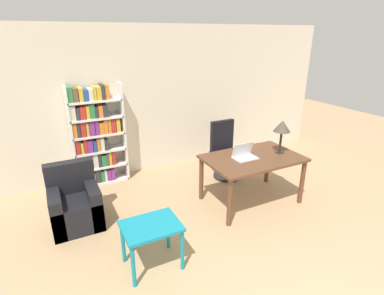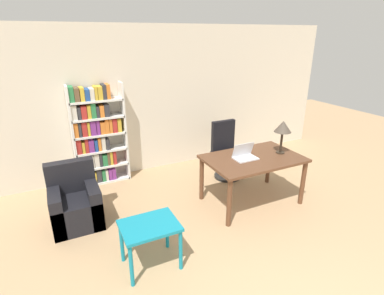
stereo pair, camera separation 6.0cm
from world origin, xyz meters
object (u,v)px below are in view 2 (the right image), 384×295
at_px(side_table_blue, 150,231).
at_px(armchair, 76,204).
at_px(laptop, 245,155).
at_px(bookshelf, 96,136).
at_px(desk, 253,163).
at_px(office_chair, 226,152).
at_px(table_lamp, 283,128).

relative_size(side_table_blue, armchair, 0.73).
bearing_deg(laptop, bookshelf, 137.63).
height_order(desk, side_table_blue, desk).
height_order(office_chair, side_table_blue, office_chair).
height_order(table_lamp, side_table_blue, table_lamp).
bearing_deg(desk, armchair, 167.04).
bearing_deg(bookshelf, side_table_blue, -86.57).
distance_m(desk, table_lamp, 0.71).
bearing_deg(bookshelf, armchair, -114.63).
distance_m(side_table_blue, bookshelf, 2.45).
xyz_separation_m(table_lamp, bookshelf, (-2.53, 1.79, -0.31)).
xyz_separation_m(laptop, armchair, (-2.42, 0.56, -0.52)).
relative_size(office_chair, armchair, 1.20).
relative_size(desk, bookshelf, 0.83).
bearing_deg(office_chair, bookshelf, 160.17).
height_order(desk, bookshelf, bookshelf).
relative_size(table_lamp, side_table_blue, 0.82).
height_order(office_chair, bookshelf, bookshelf).
distance_m(table_lamp, bookshelf, 3.11).
height_order(armchair, bookshelf, bookshelf).
xyz_separation_m(side_table_blue, bookshelf, (-0.14, 2.42, 0.41)).
xyz_separation_m(laptop, office_chair, (0.28, 0.94, -0.33)).
distance_m(laptop, table_lamp, 0.74).
relative_size(table_lamp, bookshelf, 0.30).
xyz_separation_m(office_chair, side_table_blue, (-2.02, -1.63, -0.01)).
xyz_separation_m(desk, laptop, (-0.15, 0.03, 0.15)).
bearing_deg(bookshelf, table_lamp, -35.24).
relative_size(laptop, office_chair, 0.34).
distance_m(office_chair, armchair, 2.73).
relative_size(desk, office_chair, 1.40).
bearing_deg(desk, bookshelf, 139.28).
bearing_deg(table_lamp, office_chair, 109.86).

